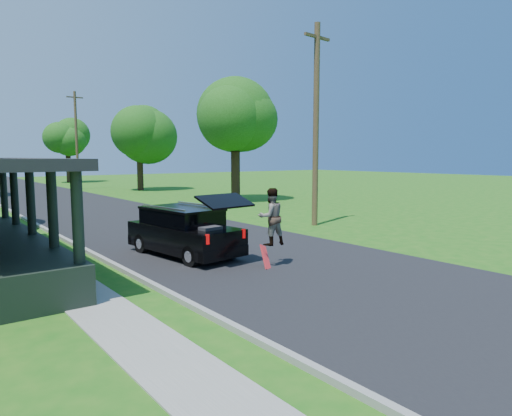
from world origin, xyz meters
TOP-DOWN VIEW (x-y plane):
  - ground at (0.00, 0.00)m, footprint 140.00×140.00m
  - street at (0.00, 20.00)m, footprint 8.00×120.00m
  - curb at (-4.05, 20.00)m, footprint 0.15×120.00m
  - black_suv at (-1.70, 4.28)m, footprint 2.22×4.64m
  - skateboarder at (-0.41, 1.50)m, footprint 0.89×0.74m
  - skateboard at (-0.58, 1.53)m, footprint 0.47×0.61m
  - tree_right_near at (9.98, 18.27)m, footprint 7.06×7.35m
  - tree_right_mid at (8.77, 32.22)m, footprint 6.10×5.86m
  - tree_right_far at (7.13, 49.86)m, footprint 6.01×6.30m
  - utility_pole_near at (6.26, 6.45)m, footprint 1.65×0.29m
  - utility_pole_far at (4.54, 37.02)m, footprint 1.53×0.25m

SIDE VIEW (x-z plane):
  - ground at x=0.00m, z-range 0.00..0.00m
  - street at x=0.00m, z-range -0.01..0.01m
  - curb at x=-4.05m, z-range -0.06..0.06m
  - skateboard at x=-0.58m, z-range -0.09..0.60m
  - black_suv at x=-1.70m, z-range -0.24..1.84m
  - skateboarder at x=-0.41m, z-range 0.63..2.28m
  - utility_pole_near at x=6.26m, z-range 0.15..9.21m
  - utility_pole_far at x=4.54m, z-range 0.14..9.47m
  - tree_right_far at x=7.13m, z-range 1.49..9.71m
  - tree_right_near at x=9.98m, z-range 1.39..10.21m
  - tree_right_mid at x=8.77m, z-range 1.42..10.25m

